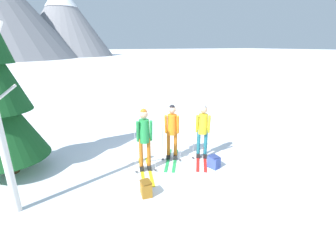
{
  "coord_description": "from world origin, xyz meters",
  "views": [
    {
      "loc": [
        -2.99,
        -5.85,
        3.44
      ],
      "look_at": [
        0.2,
        0.42,
        1.05
      ],
      "focal_mm": 25.58,
      "sensor_mm": 36.0,
      "label": 1
    }
  ],
  "objects": [
    {
      "name": "mountain_ridge_distant",
      "position": [
        -9.97,
        77.49,
        13.44
      ],
      "size": [
        56.99,
        44.96,
        27.73
      ],
      "color": "gray",
      "rests_on": "ground"
    },
    {
      "name": "skier_in_yellow",
      "position": [
        1.13,
        -0.13,
        0.96
      ],
      "size": [
        1.23,
        1.61,
        1.74
      ],
      "color": "red",
      "rests_on": "ground"
    },
    {
      "name": "ground_plane",
      "position": [
        0.0,
        0.0,
        0.0
      ],
      "size": [
        400.0,
        400.0,
        0.0
      ],
      "primitive_type": "plane",
      "color": "white"
    },
    {
      "name": "backpack_on_snow_front",
      "position": [
        -1.22,
        -1.22,
        0.19
      ],
      "size": [
        0.29,
        0.36,
        0.38
      ],
      "color": "#99661E",
      "rests_on": "ground"
    },
    {
      "name": "backpack_on_snow_beside",
      "position": [
        1.07,
        -0.85,
        0.19
      ],
      "size": [
        0.31,
        0.37,
        0.38
      ],
      "color": "#384C99",
      "rests_on": "ground"
    },
    {
      "name": "skier_in_orange",
      "position": [
        0.25,
        0.24,
        1.0
      ],
      "size": [
        1.11,
        1.49,
        1.77
      ],
      "color": "green",
      "rests_on": "ground"
    },
    {
      "name": "skier_in_green",
      "position": [
        -0.77,
        -0.04,
        1.05
      ],
      "size": [
        0.77,
        1.7,
        1.83
      ],
      "color": "yellow",
      "rests_on": "ground"
    }
  ]
}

